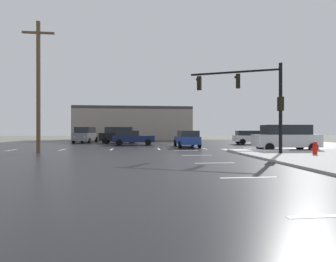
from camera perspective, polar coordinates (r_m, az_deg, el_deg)
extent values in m
plane|color=slate|center=(22.88, 3.03, -3.94)|extent=(120.00, 120.00, 0.00)
cube|color=#232326|center=(22.88, 3.03, -3.91)|extent=(44.00, 44.00, 0.02)
cube|color=white|center=(20.51, 18.86, -3.94)|extent=(4.00, 1.60, 0.06)
cube|color=silver|center=(9.42, 17.13, -9.62)|extent=(2.00, 0.15, 0.01)
cube|color=silver|center=(13.15, 10.14, -6.84)|extent=(2.00, 0.15, 0.01)
cube|color=silver|center=(17.00, 6.31, -5.26)|extent=(2.00, 0.15, 0.01)
cube|color=silver|center=(20.91, 3.92, -4.26)|extent=(2.00, 0.15, 0.01)
cube|color=silver|center=(24.85, 2.28, -3.56)|extent=(2.00, 0.15, 0.01)
cube|color=silver|center=(28.80, 1.10, -3.06)|extent=(2.00, 0.15, 0.01)
cube|color=silver|center=(32.77, 0.20, -2.67)|extent=(2.00, 0.15, 0.01)
cube|color=silver|center=(36.74, -0.50, -2.37)|extent=(2.00, 0.15, 0.01)
cube|color=silver|center=(40.72, -1.07, -2.13)|extent=(2.00, 0.15, 0.01)
cube|color=silver|center=(24.82, -30.87, -3.58)|extent=(0.15, 2.00, 0.01)
cube|color=silver|center=(23.44, -21.92, -3.79)|extent=(0.15, 2.00, 0.01)
cube|color=silver|center=(22.70, -12.13, -3.91)|extent=(0.15, 2.00, 0.01)
cube|color=silver|center=(22.64, -1.98, -3.92)|extent=(0.15, 2.00, 0.01)
cube|color=silver|center=(23.28, 7.90, -3.81)|extent=(0.15, 2.00, 0.01)
cube|color=silver|center=(24.57, 17.00, -3.61)|extent=(0.15, 2.00, 0.01)
cube|color=silver|center=(26.40, 25.02, -3.36)|extent=(0.15, 2.00, 0.01)
cube|color=silver|center=(28.68, 31.87, -3.09)|extent=(0.15, 2.00, 0.01)
cube|color=silver|center=(19.93, 14.94, -4.47)|extent=(0.45, 7.00, 0.01)
cylinder|color=black|center=(18.53, 23.23, 4.58)|extent=(0.22, 0.22, 5.85)
cylinder|color=black|center=(18.85, 14.04, 12.27)|extent=(5.46, 2.52, 0.14)
cube|color=black|center=(18.71, 14.96, 10.41)|extent=(0.40, 0.44, 0.95)
sphere|color=red|center=(18.77, 14.47, 11.26)|extent=(0.20, 0.20, 0.20)
cube|color=black|center=(19.02, 6.80, 10.25)|extent=(0.40, 0.44, 0.95)
sphere|color=red|center=(19.10, 6.32, 11.07)|extent=(0.20, 0.20, 0.20)
cube|color=black|center=(18.56, 23.23, 5.44)|extent=(0.28, 0.36, 0.90)
cylinder|color=red|center=(18.60, 29.28, -3.53)|extent=(0.26, 0.26, 0.60)
sphere|color=red|center=(18.58, 29.28, -2.39)|extent=(0.25, 0.25, 0.25)
cylinder|color=red|center=(18.49, 28.82, -3.45)|extent=(0.12, 0.11, 0.11)
cylinder|color=red|center=(18.70, 29.72, -3.41)|extent=(0.12, 0.11, 0.11)
cube|color=gray|center=(46.66, -7.40, 1.27)|extent=(19.46, 8.00, 5.12)
cube|color=#3F3D3A|center=(46.80, -7.40, 4.71)|extent=(19.46, 8.00, 0.50)
cube|color=#B7BABF|center=(22.46, 24.13, -1.91)|extent=(4.97, 2.41, 0.95)
cube|color=black|center=(22.44, 24.13, 0.25)|extent=(3.52, 2.12, 0.75)
cylinder|color=black|center=(20.94, 21.18, -3.36)|extent=(0.68, 0.28, 0.66)
cylinder|color=black|center=(22.76, 19.35, -3.08)|extent=(0.68, 0.28, 0.66)
cylinder|color=black|center=(22.36, 28.98, -3.15)|extent=(0.68, 0.28, 0.66)
cylinder|color=black|center=(24.07, 26.69, -2.91)|extent=(0.68, 0.28, 0.66)
sphere|color=white|center=(20.99, 19.01, -2.05)|extent=(0.18, 0.18, 0.18)
sphere|color=white|center=(22.17, 17.92, -1.94)|extent=(0.18, 0.18, 0.18)
cube|color=navy|center=(25.23, 4.07, -1.97)|extent=(1.81, 4.50, 0.70)
cube|color=black|center=(24.55, 4.35, -0.57)|extent=(1.66, 2.48, 0.55)
cylinder|color=black|center=(26.61, 1.56, -2.61)|extent=(0.22, 0.66, 0.66)
cylinder|color=black|center=(26.92, 5.36, -2.58)|extent=(0.22, 0.66, 0.66)
cylinder|color=black|center=(23.59, 2.59, -2.96)|extent=(0.22, 0.66, 0.66)
cylinder|color=black|center=(23.94, 6.85, -2.92)|extent=(0.22, 0.66, 0.66)
sphere|color=white|center=(27.31, 2.04, -1.81)|extent=(0.18, 0.18, 0.18)
sphere|color=white|center=(27.50, 4.42, -1.80)|extent=(0.18, 0.18, 0.18)
cube|color=black|center=(33.86, -10.52, -1.23)|extent=(4.95, 2.37, 0.95)
cube|color=black|center=(33.85, -10.52, 0.21)|extent=(3.51, 2.09, 0.75)
cylinder|color=black|center=(33.22, -13.57, -2.07)|extent=(0.68, 0.28, 0.66)
cylinder|color=black|center=(35.13, -12.89, -1.95)|extent=(0.68, 0.28, 0.66)
cylinder|color=black|center=(32.68, -7.97, -2.11)|extent=(0.68, 0.28, 0.66)
cylinder|color=black|center=(34.61, -7.59, -1.98)|extent=(0.68, 0.28, 0.66)
sphere|color=white|center=(33.71, -14.64, -1.23)|extent=(0.18, 0.18, 0.18)
sphere|color=white|center=(34.92, -14.16, -1.19)|extent=(0.18, 0.18, 0.18)
cube|color=white|center=(32.04, 18.05, -1.53)|extent=(4.65, 2.23, 0.70)
cube|color=black|center=(31.81, 16.90, -0.42)|extent=(2.62, 1.89, 0.55)
cylinder|color=black|center=(33.41, 20.04, -2.07)|extent=(0.68, 0.28, 0.66)
cylinder|color=black|center=(31.73, 21.19, -2.18)|extent=(0.68, 0.28, 0.66)
cylinder|color=black|center=(32.45, 14.98, -2.13)|extent=(0.68, 0.28, 0.66)
cylinder|color=black|center=(30.73, 15.88, -2.25)|extent=(0.68, 0.28, 0.66)
sphere|color=white|center=(33.34, 21.31, -1.47)|extent=(0.18, 0.18, 0.18)
sphere|color=white|center=(32.28, 22.08, -1.52)|extent=(0.18, 0.18, 0.18)
cube|color=#141E47|center=(29.09, -7.41, -1.69)|extent=(4.50, 1.81, 0.70)
cube|color=black|center=(29.10, -8.74, -0.46)|extent=(2.48, 1.66, 0.55)
cylinder|color=black|center=(30.01, -4.46, -2.30)|extent=(0.66, 0.22, 0.66)
cylinder|color=black|center=(28.22, -4.34, -2.46)|extent=(0.66, 0.22, 0.66)
cylinder|color=black|center=(30.07, -10.30, -2.30)|extent=(0.66, 0.22, 0.66)
cylinder|color=black|center=(28.28, -10.55, -2.45)|extent=(0.66, 0.22, 0.66)
sphere|color=white|center=(29.71, -3.15, -1.65)|extent=(0.18, 0.18, 0.18)
sphere|color=white|center=(28.56, -3.02, -1.72)|extent=(0.18, 0.18, 0.18)
cube|color=slate|center=(35.85, -17.48, -1.16)|extent=(2.42, 4.97, 0.95)
cube|color=black|center=(35.84, -17.48, 0.20)|extent=(2.12, 3.52, 0.75)
cylinder|color=black|center=(34.02, -16.71, -2.02)|extent=(0.28, 0.68, 0.66)
cylinder|color=black|center=(34.62, -19.81, -1.99)|extent=(0.28, 0.68, 0.66)
cylinder|color=black|center=(37.17, -15.30, -1.84)|extent=(0.28, 0.68, 0.66)
cylinder|color=black|center=(37.71, -18.17, -1.82)|extent=(0.28, 0.68, 0.66)
sphere|color=white|center=(33.42, -17.63, -1.25)|extent=(0.18, 0.18, 0.18)
sphere|color=white|center=(33.81, -19.65, -1.23)|extent=(0.18, 0.18, 0.18)
cylinder|color=brown|center=(21.02, -26.30, 8.49)|extent=(0.28, 0.28, 9.36)
cube|color=brown|center=(21.93, -26.31, 18.57)|extent=(2.20, 0.14, 0.14)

